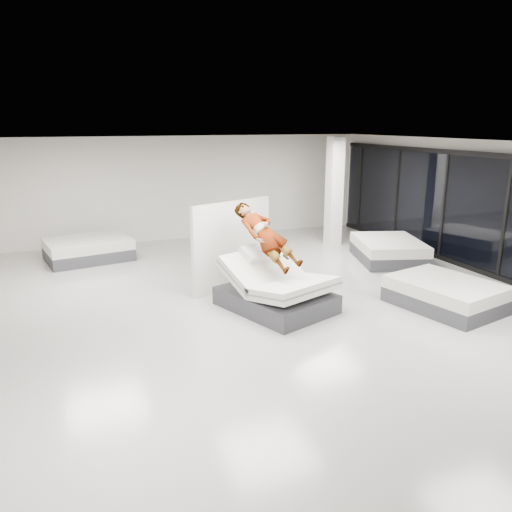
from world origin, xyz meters
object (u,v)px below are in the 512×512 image
Objects in this scene: person at (266,244)px; flat_bed_left_far at (88,249)px; divider_panel at (232,245)px; flat_bed_right_far at (388,250)px; column at (334,192)px; remote at (286,257)px; hero_bed at (276,290)px; flat_bed_right_near at (445,294)px.

person reaches higher than flat_bed_left_far.
flat_bed_right_far is at bearing -14.21° from divider_panel.
divider_panel is 0.67× the size of column.
remote is 0.04× the size of column.
hero_bed is 17.91× the size of remote.
hero_bed reaches higher than flat_bed_right_far.
remote is 6.27m from flat_bed_left_far.
person is 0.73× the size of flat_bed_right_far.
column is (0.57, 5.49, 1.32)m from flat_bed_right_near.
flat_bed_right_far reaches higher than flat_bed_right_near.
hero_bed is 1.17× the size of divider_panel.
hero_bed is 1.09× the size of flat_bed_right_near.
flat_bed_right_far is (4.34, 1.88, -0.98)m from person.
hero_bed reaches higher than flat_bed_right_near.
flat_bed_right_far is at bearing 27.13° from hero_bed.
column reaches higher than flat_bed_right_near.
divider_panel is (-0.60, 1.53, -0.06)m from remote.
flat_bed_left_far is (-2.87, 3.64, -0.69)m from divider_panel.
divider_panel is 4.55m from flat_bed_right_near.
hero_bed is 0.78× the size of column.
hero_bed is 0.94m from person.
flat_bed_left_far is (-3.46, 5.17, -0.75)m from remote.
column reaches higher than person.
flat_bed_right_near is (2.97, -1.20, -0.76)m from remote.
hero_bed is at bearing -152.87° from flat_bed_right_far.
flat_bed_left_far is 0.74× the size of column.
divider_panel reaches higher than flat_bed_right_far.
remote is at bearing -90.36° from divider_panel.
flat_bed_right_far is (4.23, 2.17, -0.09)m from hero_bed.
hero_bed is 1.38× the size of person.
flat_bed_left_far is 7.17m from column.
person is at bearing -133.79° from column.
remote reaches higher than flat_bed_right_far.
flat_bed_right_far is 2.56m from column.
remote is at bearing -152.00° from flat_bed_right_far.
remote reaches higher than flat_bed_right_near.
person reaches higher than flat_bed_right_near.
flat_bed_left_far is (-7.48, 3.04, 0.00)m from flat_bed_right_far.
column is at bearing 48.98° from hero_bed.
flat_bed_right_near is (3.19, -1.17, -0.11)m from hero_bed.
hero_bed is at bearing -131.02° from column.
hero_bed is 5.85m from column.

